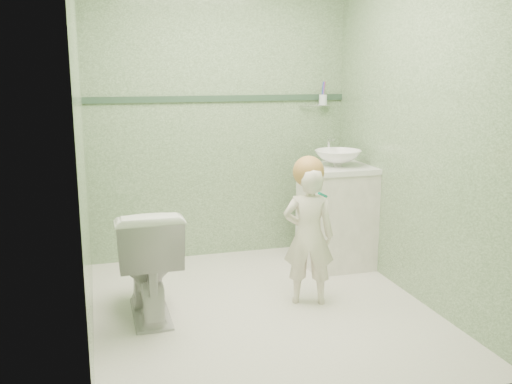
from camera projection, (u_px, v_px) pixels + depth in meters
name	position (u px, v px, depth m)	size (l,w,h in m)	color
ground	(262.00, 309.00, 3.86)	(2.50, 2.50, 0.00)	silver
room_shell	(263.00, 132.00, 3.61)	(2.50, 2.54, 2.40)	gray
trim_stripe	(220.00, 98.00, 4.74)	(2.20, 0.02, 0.05)	#2F4B38
vanity	(336.00, 218.00, 4.66)	(0.52, 0.50, 0.80)	beige
counter	(338.00, 168.00, 4.57)	(0.54, 0.52, 0.04)	white
basin	(338.00, 158.00, 4.56)	(0.37, 0.37, 0.13)	white
faucet	(329.00, 145.00, 4.71)	(0.03, 0.13, 0.18)	silver
cup_holder	(322.00, 100.00, 4.93)	(0.26, 0.07, 0.21)	silver
toilet	(147.00, 261.00, 3.71)	(0.42, 0.73, 0.74)	white
toddler	(309.00, 236.00, 3.88)	(0.35, 0.23, 0.95)	white
hair_cap	(309.00, 172.00, 3.81)	(0.21, 0.21, 0.21)	#AD7B3F
teal_toothbrush	(322.00, 194.00, 3.69)	(0.11, 0.14, 0.08)	#07816C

